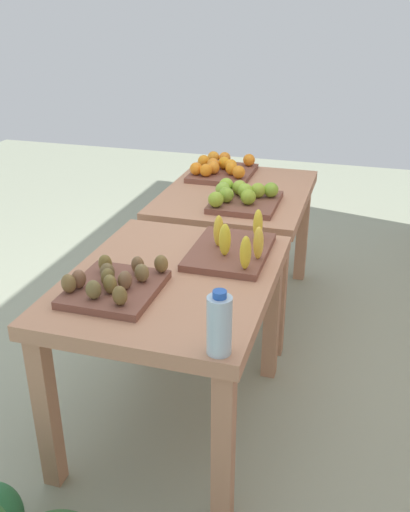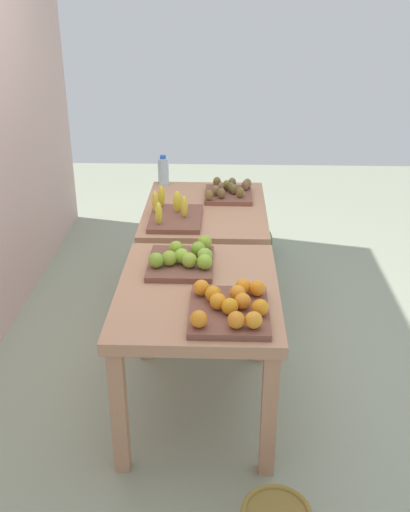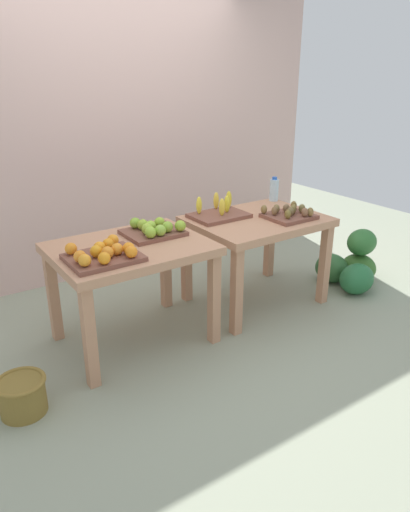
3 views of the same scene
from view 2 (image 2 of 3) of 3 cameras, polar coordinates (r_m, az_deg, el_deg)
name	(u,v)px [view 2 (image 2 of 3)]	position (r m, az deg, el deg)	size (l,w,h in m)	color
ground_plane	(202,348)	(3.83, -0.25, -8.71)	(8.00, 8.00, 0.00)	gray
display_table_left	(198,306)	(3.02, -0.68, -4.76)	(1.04, 0.80, 0.74)	tan
display_table_right	(205,222)	(4.03, 0.04, 3.25)	(1.04, 0.80, 0.74)	tan
orange_bin	(231,306)	(2.72, 2.47, -4.79)	(0.44, 0.37, 0.11)	brown
apple_bin	(184,259)	(3.16, -1.98, -0.26)	(0.40, 0.36, 0.11)	brown
banana_crate	(174,215)	(3.76, -3.00, 3.94)	(0.44, 0.32, 0.17)	brown
kiwi_bin	(228,192)	(4.17, 2.24, 6.08)	(0.36, 0.32, 0.10)	brown
water_bottle	(163,171)	(4.42, -3.97, 8.05)	(0.08, 0.08, 0.22)	silver
watermelon_pile	(238,230)	(5.07, 3.16, 2.51)	(0.58, 0.62, 0.50)	#356A29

